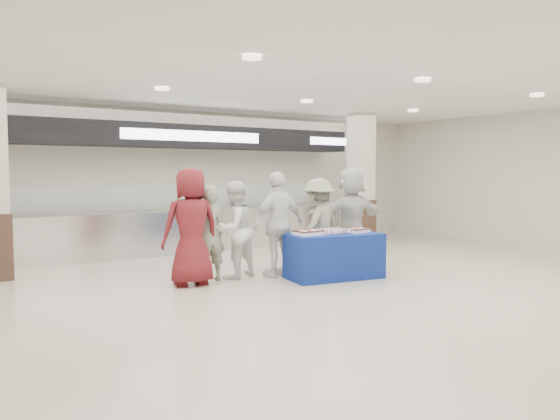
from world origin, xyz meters
TOP-DOWN VIEW (x-y plane):
  - ground at (0.00, 0.00)m, footprint 14.00×14.00m
  - serving_line at (0.00, 5.40)m, footprint 8.70×0.85m
  - column_right at (4.00, 4.20)m, footprint 0.55×0.55m
  - display_table at (0.79, 1.23)m, footprint 1.66×1.02m
  - sheet_cake_left at (0.33, 1.31)m, footprint 0.43×0.34m
  - sheet_cake_right at (1.24, 1.18)m, footprint 0.44×0.37m
  - cupcake_tray at (0.76, 1.28)m, footprint 0.48×0.38m
  - civilian_maroon at (-1.44, 2.00)m, footprint 0.96×0.67m
  - soldier_a at (-1.08, 2.14)m, footprint 0.59×0.41m
  - chef_tall at (-0.59, 2.18)m, footprint 0.94×0.82m
  - chef_short at (0.10, 1.87)m, footprint 1.09×0.56m
  - soldier_b at (0.95, 1.87)m, footprint 1.23×0.98m
  - civilian_white at (1.85, 2.05)m, footprint 1.74×0.58m

SIDE VIEW (x-z plane):
  - ground at x=0.00m, z-range 0.00..0.00m
  - display_table at x=0.79m, z-range 0.00..0.75m
  - soldier_a at x=-1.08m, z-range 0.00..1.56m
  - cupcake_tray at x=0.76m, z-range 0.75..0.82m
  - sheet_cake_right at x=1.24m, z-range 0.75..0.84m
  - sheet_cake_left at x=0.33m, z-range 0.75..0.84m
  - chef_tall at x=-0.59m, z-range 0.00..1.63m
  - soldier_b at x=0.95m, z-range 0.00..1.66m
  - chef_short at x=0.10m, z-range 0.00..1.79m
  - civilian_maroon at x=-1.44m, z-range 0.00..1.85m
  - civilian_white at x=1.85m, z-range 0.00..1.87m
  - serving_line at x=0.00m, z-range -0.24..2.56m
  - column_right at x=4.00m, z-range -0.07..3.13m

